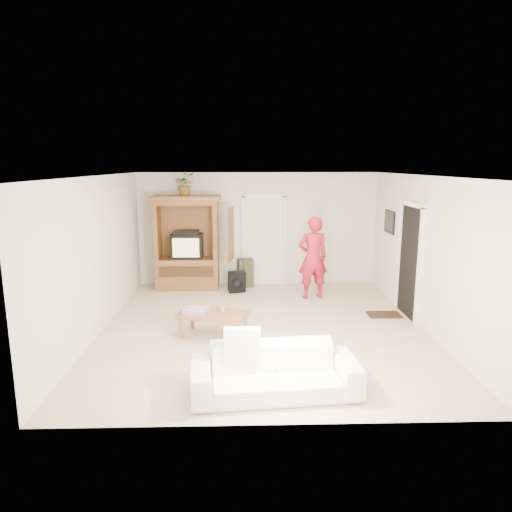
{
  "coord_description": "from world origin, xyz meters",
  "views": [
    {
      "loc": [
        -0.34,
        -7.49,
        2.79
      ],
      "look_at": [
        -0.11,
        0.6,
        1.15
      ],
      "focal_mm": 32.0,
      "sensor_mm": 36.0,
      "label": 1
    }
  ],
  "objects": [
    {
      "name": "wall_front",
      "position": [
        0.0,
        -3.0,
        1.3
      ],
      "size": [
        5.5,
        0.0,
        5.5
      ],
      "primitive_type": "plane",
      "rotation": [
        -1.57,
        0.0,
        0.0
      ],
      "color": "silver",
      "rests_on": "floor"
    },
    {
      "name": "man",
      "position": [
        1.11,
        1.78,
        0.87
      ],
      "size": [
        0.69,
        0.5,
        1.74
      ],
      "primitive_type": "imported",
      "rotation": [
        0.0,
        0.0,
        3.29
      ],
      "color": "#AF1728",
      "rests_on": "floor"
    },
    {
      "name": "backpack_olive",
      "position": [
        -0.29,
        2.73,
        0.32
      ],
      "size": [
        0.39,
        0.32,
        0.65
      ],
      "primitive_type": null,
      "rotation": [
        0.0,
        0.0,
        0.23
      ],
      "color": "#47442B",
      "rests_on": "floor"
    },
    {
      "name": "wall_right",
      "position": [
        2.75,
        0.0,
        1.3
      ],
      "size": [
        0.0,
        6.0,
        6.0
      ],
      "primitive_type": "plane",
      "rotation": [
        1.57,
        0.0,
        -1.57
      ],
      "color": "silver",
      "rests_on": "floor"
    },
    {
      "name": "coffee_table",
      "position": [
        -0.83,
        -0.37,
        0.36
      ],
      "size": [
        1.23,
        0.91,
        0.41
      ],
      "rotation": [
        0.0,
        0.0,
        -0.31
      ],
      "color": "#975F34",
      "rests_on": "floor"
    },
    {
      "name": "wall_left",
      "position": [
        -2.75,
        0.0,
        1.3
      ],
      "size": [
        0.0,
        6.0,
        6.0
      ],
      "primitive_type": "plane",
      "rotation": [
        1.57,
        0.0,
        1.57
      ],
      "color": "silver",
      "rests_on": "floor"
    },
    {
      "name": "wall_back",
      "position": [
        0.0,
        3.0,
        1.3
      ],
      "size": [
        5.5,
        0.0,
        5.5
      ],
      "primitive_type": "plane",
      "rotation": [
        1.57,
        0.0,
        0.0
      ],
      "color": "silver",
      "rests_on": "floor"
    },
    {
      "name": "candle",
      "position": [
        -0.68,
        -0.32,
        0.46
      ],
      "size": [
        0.08,
        0.08,
        0.1
      ],
      "primitive_type": "cylinder",
      "color": "tan",
      "rests_on": "coffee_table"
    },
    {
      "name": "armoire",
      "position": [
        -1.58,
        2.66,
        0.91
      ],
      "size": [
        1.82,
        1.14,
        2.1
      ],
      "color": "brown",
      "rests_on": "floor"
    },
    {
      "name": "door_back",
      "position": [
        0.15,
        2.97,
        1.02
      ],
      "size": [
        0.85,
        0.05,
        2.04
      ],
      "primitive_type": "cube",
      "color": "white",
      "rests_on": "floor"
    },
    {
      "name": "ceiling",
      "position": [
        0.0,
        0.0,
        2.6
      ],
      "size": [
        6.0,
        6.0,
        0.0
      ],
      "primitive_type": "plane",
      "rotation": [
        3.14,
        0.0,
        0.0
      ],
      "color": "white",
      "rests_on": "floor"
    },
    {
      "name": "sofa",
      "position": [
        0.04,
        -2.31,
        0.3
      ],
      "size": [
        2.11,
        0.99,
        0.6
      ],
      "primitive_type": "imported",
      "rotation": [
        0.0,
        0.0,
        0.09
      ],
      "color": "white",
      "rests_on": "floor"
    },
    {
      "name": "towel",
      "position": [
        -1.11,
        -0.37,
        0.45
      ],
      "size": [
        0.42,
        0.34,
        0.08
      ],
      "primitive_type": "cube",
      "rotation": [
        0.0,
        0.0,
        -0.16
      ],
      "color": "#FF548C",
      "rests_on": "coffee_table"
    },
    {
      "name": "plant",
      "position": [
        -1.6,
        2.63,
        2.35
      ],
      "size": [
        0.52,
        0.47,
        0.5
      ],
      "primitive_type": "imported",
      "rotation": [
        0.0,
        0.0,
        0.2
      ],
      "color": "#4C7238",
      "rests_on": "armoire"
    },
    {
      "name": "framed_picture",
      "position": [
        2.73,
        1.9,
        1.6
      ],
      "size": [
        0.03,
        0.6,
        0.48
      ],
      "primitive_type": "cube",
      "color": "black",
      "rests_on": "wall_right"
    },
    {
      "name": "doormat",
      "position": [
        2.3,
        0.6,
        0.01
      ],
      "size": [
        0.6,
        0.4,
        0.02
      ],
      "primitive_type": "cube",
      "color": "#382316",
      "rests_on": "floor"
    },
    {
      "name": "doorway_right",
      "position": [
        2.73,
        0.6,
        1.02
      ],
      "size": [
        0.05,
        0.9,
        2.04
      ],
      "primitive_type": "cube",
      "color": "black",
      "rests_on": "floor"
    },
    {
      "name": "floor",
      "position": [
        0.0,
        0.0,
        0.0
      ],
      "size": [
        6.0,
        6.0,
        0.0
      ],
      "primitive_type": "plane",
      "color": "tan",
      "rests_on": "ground"
    },
    {
      "name": "backpack_black",
      "position": [
        -0.48,
        2.24,
        0.23
      ],
      "size": [
        0.41,
        0.3,
        0.45
      ],
      "primitive_type": null,
      "rotation": [
        0.0,
        0.0,
        0.25
      ],
      "color": "black",
      "rests_on": "floor"
    }
  ]
}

